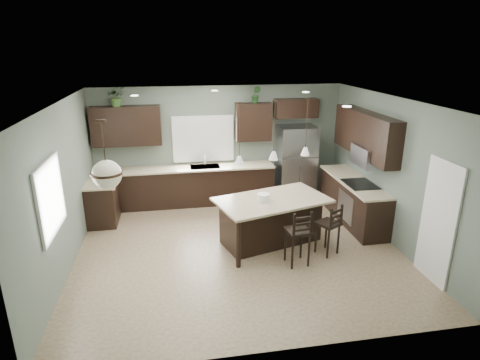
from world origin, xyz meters
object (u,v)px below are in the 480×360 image
object	(u,v)px
bar_stool_center	(297,237)
plant_back_left	(116,97)
kitchen_island	(272,221)
bar_stool_right	(328,229)
refrigerator	(296,163)
serving_dish	(263,197)

from	to	relation	value
bar_stool_center	plant_back_left	distance (m)	5.05
bar_stool_center	kitchen_island	bearing A→B (deg)	99.20
bar_stool_center	bar_stool_right	world-z (taller)	bar_stool_center
refrigerator	plant_back_left	bearing A→B (deg)	177.87
bar_stool_center	bar_stool_right	size ratio (longest dim) A/B	1.06
serving_dish	bar_stool_right	size ratio (longest dim) A/B	0.24
kitchen_island	bar_stool_right	xyz separation A→B (m)	(0.92, -0.57, 0.03)
kitchen_island	plant_back_left	size ratio (longest dim) A/B	4.77
bar_stool_center	bar_stool_right	bearing A→B (deg)	14.44
kitchen_island	bar_stool_center	world-z (taller)	bar_stool_center
bar_stool_center	plant_back_left	world-z (taller)	plant_back_left
refrigerator	kitchen_island	bearing A→B (deg)	-117.15
refrigerator	bar_stool_center	world-z (taller)	refrigerator
serving_dish	kitchen_island	bearing A→B (deg)	16.26
serving_dish	bar_stool_right	distance (m)	1.32
refrigerator	serving_dish	world-z (taller)	refrigerator
bar_stool_right	plant_back_left	bearing A→B (deg)	113.61
kitchen_island	serving_dish	bearing A→B (deg)	-180.00
refrigerator	bar_stool_center	size ratio (longest dim) A/B	1.75
serving_dish	bar_stool_right	world-z (taller)	serving_dish
refrigerator	kitchen_island	size ratio (longest dim) A/B	0.89
bar_stool_center	serving_dish	bearing A→B (deg)	112.05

